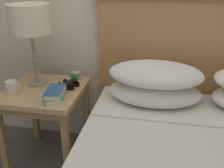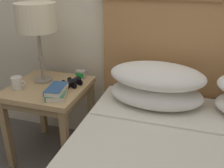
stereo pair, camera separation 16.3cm
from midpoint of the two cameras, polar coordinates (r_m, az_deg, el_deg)
nightstand at (r=1.92m, az=-11.14°, el=-2.73°), size 0.53×0.53×0.58m
table_lamp at (r=1.85m, az=-13.67°, el=13.56°), size 0.28×0.28×0.56m
book_on_nightstand at (r=1.72m, az=-9.29°, el=-2.11°), size 0.17×0.22×0.04m
book_stacked_on_top at (r=1.70m, az=-9.43°, el=-1.14°), size 0.13×0.20×0.03m
binoculars_pair at (r=1.86m, az=-6.27°, el=0.28°), size 0.15×0.16×0.05m
coffee_mug at (r=1.88m, az=-17.64°, el=0.17°), size 0.10×0.08×0.08m
alarm_clock at (r=1.97m, az=-4.45°, el=2.04°), size 0.07×0.05×0.06m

